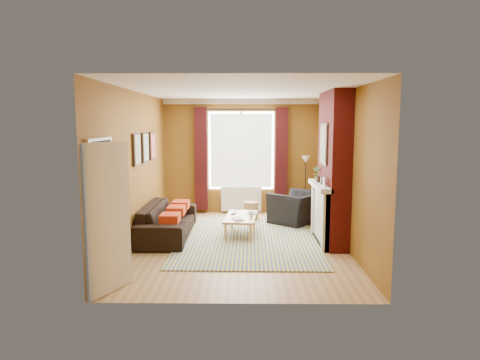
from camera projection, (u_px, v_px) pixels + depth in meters
The scene contains 12 objects.
ground at pixel (240, 242), 8.04m from camera, with size 5.50×5.50×0.00m, color #997345.
room_walls at pixel (273, 168), 8.12m from camera, with size 3.82×5.54×2.83m.
striped_rug at pixel (247, 239), 8.23m from camera, with size 2.67×3.67×0.02m.
sofa at pixel (168, 220), 8.40m from camera, with size 2.23×0.87×0.65m, color black.
armchair at pixel (297, 208), 9.54m from camera, with size 1.07×0.93×0.69m, color black.
coffee_table at pixel (241, 218), 8.51m from camera, with size 0.69×1.22×0.39m.
wicker_stool at pixel (251, 211), 9.88m from camera, with size 0.38×0.38×0.42m.
floor_lamp at pixel (306, 169), 10.25m from camera, with size 0.22×0.22×1.44m.
book_a at pixel (233, 220), 8.13m from camera, with size 0.18×0.25×0.02m, color #999999.
book_b at pixel (248, 213), 8.75m from camera, with size 0.20×0.28×0.02m, color #999999.
mug at pixel (251, 214), 8.42m from camera, with size 0.11×0.11×0.10m, color #999999.
tv_remote at pixel (233, 214), 8.67m from camera, with size 0.10×0.18×0.02m.
Camera 1 is at (0.09, -7.81, 2.23)m, focal length 32.00 mm.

